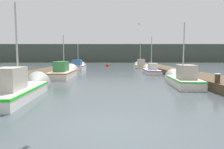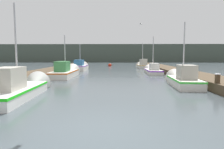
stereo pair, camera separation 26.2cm
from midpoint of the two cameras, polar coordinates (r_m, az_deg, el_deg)
name	(u,v)px [view 2 (the right image)]	position (r m, az deg, el deg)	size (l,w,h in m)	color
ground_plane	(104,130)	(5.46, -1.01, -15.53)	(200.00, 200.00, 0.00)	#424C51
dock_left	(50,72)	(22.27, -17.05, 0.80)	(2.57, 40.00, 0.51)	#4C3D2B
dock_right	(177,72)	(22.15, 18.34, 0.74)	(2.57, 40.00, 0.51)	#4C3D2B
distant_shore_ridge	(115,53)	(67.08, 0.96, 6.03)	(120.00, 16.00, 5.36)	#424C42
fishing_boat_0	(20,88)	(10.49, -24.16, -3.47)	(1.85, 5.63, 4.81)	silver
fishing_boat_1	(182,79)	(13.91, 19.85, -1.25)	(1.74, 4.86, 4.45)	silver
fishing_boat_2	(66,72)	(19.21, -12.53, 0.73)	(1.76, 6.23, 4.31)	silver
fishing_boat_3	(152,70)	(22.64, 11.76, 1.20)	(1.48, 5.19, 4.44)	silver
fishing_boat_4	(81,67)	(27.17, -8.71, 2.21)	(1.71, 4.68, 3.95)	silver
fishing_boat_5	(142,65)	(31.65, 8.86, 2.62)	(1.59, 4.65, 4.32)	silver
mooring_piling_0	(153,66)	(27.88, 11.96, 2.46)	(0.23, 0.23, 1.13)	#473523
mooring_piling_1	(217,83)	(11.97, 28.42, -2.17)	(0.30, 0.30, 1.00)	#473523
channel_buoy	(110,65)	(36.92, -0.42, 2.66)	(0.64, 0.64, 1.14)	red
seagull_1	(141,24)	(21.28, 8.64, 14.08)	(0.34, 0.55, 0.12)	white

